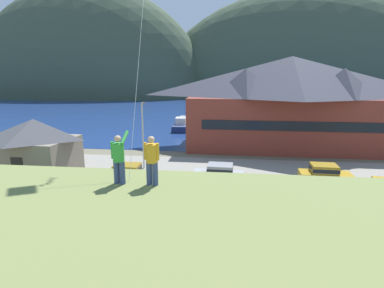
% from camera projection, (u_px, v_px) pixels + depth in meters
% --- Properties ---
extents(ground_plane, '(600.00, 600.00, 0.00)m').
position_uv_depth(ground_plane, '(179.00, 220.00, 20.09)').
color(ground_plane, '#66604C').
extents(parking_lot_pad, '(40.00, 20.00, 0.10)m').
position_uv_depth(parking_lot_pad, '(188.00, 191.00, 24.92)').
color(parking_lot_pad, gray).
rests_on(parking_lot_pad, ground).
extents(bay_water, '(360.00, 84.00, 0.03)m').
position_uv_depth(bay_water, '(215.00, 111.00, 78.18)').
color(bay_water, navy).
rests_on(bay_water, ground).
extents(far_hill_west_ridge, '(102.37, 49.88, 89.79)m').
position_uv_depth(far_hill_west_ridge, '(89.00, 96.00, 131.69)').
color(far_hill_west_ridge, '#3D4C38').
rests_on(far_hill_west_ridge, ground).
extents(far_hill_east_peak, '(125.30, 46.30, 85.73)m').
position_uv_depth(far_hill_east_peak, '(303.00, 96.00, 129.47)').
color(far_hill_east_peak, '#3D4C38').
rests_on(far_hill_east_peak, ground).
extents(harbor_lodge, '(26.95, 12.33, 11.51)m').
position_uv_depth(harbor_lodge, '(290.00, 100.00, 38.91)').
color(harbor_lodge, brown).
rests_on(harbor_lodge, ground).
extents(storage_shed_near_lot, '(7.24, 6.09, 5.39)m').
position_uv_depth(storage_shed_near_lot, '(36.00, 147.00, 28.18)').
color(storage_shed_near_lot, '#756B5B').
rests_on(storage_shed_near_lot, ground).
extents(wharf_dock, '(3.20, 13.10, 0.70)m').
position_uv_depth(wharf_dock, '(203.00, 126.00, 54.29)').
color(wharf_dock, '#70604C').
rests_on(wharf_dock, ground).
extents(moored_boat_wharfside, '(2.10, 6.05, 2.16)m').
position_uv_depth(moored_boat_wharfside, '(184.00, 124.00, 53.65)').
color(moored_boat_wharfside, '#23564C').
rests_on(moored_boat_wharfside, ground).
extents(moored_boat_outer_mooring, '(2.51, 6.69, 2.16)m').
position_uv_depth(moored_boat_outer_mooring, '(222.00, 128.00, 50.11)').
color(moored_boat_outer_mooring, silver).
rests_on(moored_boat_outer_mooring, ground).
extents(moored_boat_inner_slip, '(2.68, 7.61, 2.16)m').
position_uv_depth(moored_boat_inner_slip, '(181.00, 125.00, 52.49)').
color(moored_boat_inner_slip, navy).
rests_on(moored_boat_inner_slip, ground).
extents(parked_car_front_row_silver, '(4.27, 2.19, 1.82)m').
position_uv_depth(parked_car_front_row_silver, '(219.00, 174.00, 25.95)').
color(parked_car_front_row_silver, '#9EA3A8').
rests_on(parked_car_front_row_silver, parking_lot_pad).
extents(parked_car_corner_spot, '(4.26, 2.18, 1.82)m').
position_uv_depth(parked_car_corner_spot, '(37.00, 189.00, 22.51)').
color(parked_car_corner_spot, '#236633').
rests_on(parked_car_corner_spot, parking_lot_pad).
extents(parked_car_mid_row_center, '(4.23, 2.10, 1.82)m').
position_uv_depth(parked_car_mid_row_center, '(129.00, 174.00, 25.94)').
color(parked_car_mid_row_center, '#B28923').
rests_on(parked_car_mid_row_center, parking_lot_pad).
extents(parked_car_front_row_end, '(4.27, 2.18, 1.82)m').
position_uv_depth(parked_car_front_row_end, '(149.00, 199.00, 20.81)').
color(parked_car_front_row_end, '#236633').
rests_on(parked_car_front_row_end, parking_lot_pad).
extents(parked_car_lone_by_shed, '(4.26, 2.17, 1.82)m').
position_uv_depth(parked_car_lone_by_shed, '(290.00, 208.00, 19.44)').
color(parked_car_lone_by_shed, navy).
rests_on(parked_car_lone_by_shed, parking_lot_pad).
extents(parked_car_mid_row_near, '(4.28, 2.21, 1.82)m').
position_uv_depth(parked_car_mid_row_near, '(325.00, 174.00, 25.88)').
color(parked_car_mid_row_near, '#B28923').
rests_on(parked_car_mid_row_near, parking_lot_pad).
extents(parking_light_pole, '(0.24, 0.78, 6.54)m').
position_uv_depth(parking_light_pole, '(143.00, 131.00, 30.02)').
color(parking_light_pole, '#ADADB2').
rests_on(parking_light_pole, parking_lot_pad).
extents(person_kite_flyer, '(0.56, 0.64, 1.86)m').
position_uv_depth(person_kite_flyer, '(119.00, 158.00, 10.65)').
color(person_kite_flyer, '#384770').
rests_on(person_kite_flyer, grassy_hill_foreground).
extents(person_companion, '(0.55, 0.40, 1.74)m').
position_uv_depth(person_companion, '(152.00, 159.00, 10.52)').
color(person_companion, '#384770').
rests_on(person_companion, grassy_hill_foreground).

